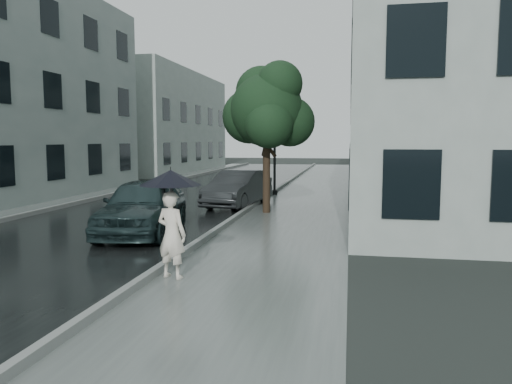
% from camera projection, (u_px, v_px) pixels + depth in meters
% --- Properties ---
extents(ground, '(120.00, 120.00, 0.00)m').
position_uv_depth(ground, '(247.00, 267.00, 10.00)').
color(ground, black).
rests_on(ground, ground).
extents(sidewalk, '(3.50, 60.00, 0.01)m').
position_uv_depth(sidewalk, '(308.00, 199.00, 21.69)').
color(sidewalk, slate).
rests_on(sidewalk, ground).
extents(kerb_near, '(0.15, 60.00, 0.15)m').
position_uv_depth(kerb_near, '(267.00, 196.00, 22.01)').
color(kerb_near, slate).
rests_on(kerb_near, ground).
extents(asphalt_road, '(6.85, 60.00, 0.00)m').
position_uv_depth(asphalt_road, '(191.00, 196.00, 22.67)').
color(asphalt_road, black).
rests_on(asphalt_road, ground).
extents(kerb_far, '(0.15, 60.00, 0.15)m').
position_uv_depth(kerb_far, '(119.00, 193.00, 23.30)').
color(kerb_far, slate).
rests_on(kerb_far, ground).
extents(sidewalk_far, '(1.70, 60.00, 0.01)m').
position_uv_depth(sidewalk_far, '(101.00, 194.00, 23.48)').
color(sidewalk_far, '#4C5451').
rests_on(sidewalk_far, ground).
extents(building_near, '(7.02, 36.00, 9.00)m').
position_uv_depth(building_near, '(415.00, 104.00, 27.58)').
color(building_near, '#909D96').
rests_on(building_near, ground).
extents(building_far_b, '(7.02, 18.00, 8.00)m').
position_uv_depth(building_far_b, '(158.00, 122.00, 41.44)').
color(building_far_b, '#909D96').
rests_on(building_far_b, ground).
extents(pedestrian, '(0.68, 0.54, 1.62)m').
position_uv_depth(pedestrian, '(172.00, 235.00, 9.16)').
color(pedestrian, silver).
rests_on(pedestrian, sidewalk).
extents(umbrella, '(1.32, 1.32, 1.12)m').
position_uv_depth(umbrella, '(171.00, 178.00, 9.04)').
color(umbrella, black).
rests_on(umbrella, ground).
extents(street_tree, '(3.29, 2.98, 5.21)m').
position_uv_depth(street_tree, '(267.00, 109.00, 17.26)').
color(street_tree, '#332619').
rests_on(street_tree, ground).
extents(lamp_post, '(0.84, 0.36, 5.40)m').
position_uv_depth(lamp_post, '(272.00, 128.00, 23.04)').
color(lamp_post, black).
rests_on(lamp_post, ground).
extents(car_near, '(2.39, 4.66, 1.52)m').
position_uv_depth(car_near, '(143.00, 206.00, 13.51)').
color(car_near, '#182829').
rests_on(car_near, ground).
extents(car_far, '(2.05, 4.33, 1.37)m').
position_uv_depth(car_far, '(238.00, 188.00, 19.10)').
color(car_far, '#222526').
rests_on(car_far, ground).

